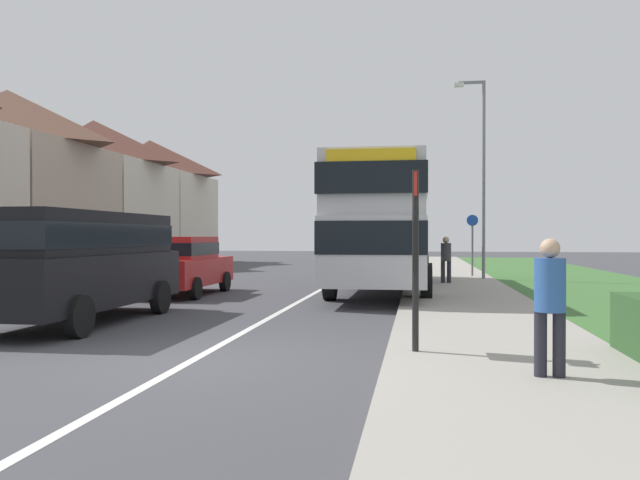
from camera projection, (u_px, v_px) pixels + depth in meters
ground_plane at (191, 361)px, 8.57m from camera, size 120.00×120.00×0.00m
lane_marking_centre at (301, 301)px, 16.48m from camera, size 0.14×60.00×0.01m
pavement_near_side at (472, 311)px, 13.85m from camera, size 3.20×68.00×0.12m
double_decker_bus at (384, 221)px, 19.42m from camera, size 2.80×10.88×3.70m
parked_van_black at (79, 257)px, 12.30m from camera, size 2.11×5.39×2.15m
parked_car_red at (181, 263)px, 18.11m from camera, size 1.96×4.21×1.67m
pedestrian_at_stop at (550, 300)px, 7.09m from camera, size 0.34×0.34×1.67m
pedestrian_walking_away at (446, 257)px, 21.18m from camera, size 0.34×0.34×1.67m
bus_stop_sign at (416, 247)px, 8.67m from camera, size 0.09×0.52×2.60m
cycle_route_sign at (472, 243)px, 24.89m from camera, size 0.44×0.08×2.52m
street_lamp_mid at (481, 166)px, 23.22m from camera, size 1.14×0.20×7.38m
house_terrace_far_side at (55, 190)px, 29.19m from camera, size 6.65×27.40×7.64m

